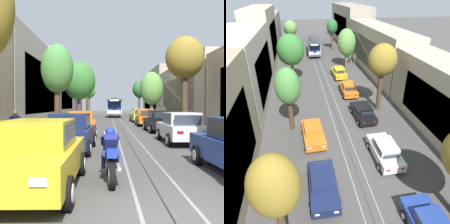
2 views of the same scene
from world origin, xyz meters
TOP-DOWN VIEW (x-y plane):
  - ground_plane at (0.00, 27.23)m, footprint 170.21×170.21m
  - trolley_track_rails at (0.00, 32.04)m, footprint 1.14×76.08m
  - building_facade_left at (-9.92, 32.62)m, footprint 5.50×67.78m
  - building_facade_right at (9.97, 36.78)m, footprint 5.54×67.78m
  - parked_car_yellow_near_left at (-2.72, 2.02)m, footprint 2.00×4.36m
  - parked_car_navy_second_left at (-2.70, 7.51)m, footprint 2.06×4.39m
  - parked_car_orange_mid_left at (-2.83, 13.63)m, footprint 2.14×4.42m
  - parked_car_white_second_right at (2.63, 10.01)m, footprint 2.01×4.36m
  - parked_car_black_mid_right at (2.72, 16.50)m, footprint 2.08×4.39m
  - parked_car_orange_fourth_right at (2.60, 22.91)m, footprint 2.06×4.39m
  - parked_car_yellow_fifth_right at (2.59, 29.50)m, footprint 2.09×4.40m
  - street_tree_kerb_left_second at (-4.71, 15.75)m, footprint 2.29×2.22m
  - street_tree_kerb_left_mid at (-4.48, 28.51)m, footprint 3.80×3.38m
  - street_tree_kerb_left_fourth at (-4.47, 40.33)m, footprint 2.46×2.45m
  - street_tree_kerb_left_far at (-4.87, 51.93)m, footprint 2.37×2.06m
  - street_tree_kerb_right_second at (5.01, 18.16)m, footprint 3.07×2.56m
  - street_tree_kerb_right_mid at (4.85, 34.39)m, footprint 3.13×2.96m
  - street_tree_kerb_right_fourth at (4.68, 48.48)m, footprint 2.48×2.43m
  - cable_car_trolley at (-0.00, 45.30)m, footprint 2.82×9.17m
  - motorcycle_with_rider at (-1.04, 2.65)m, footprint 0.56×1.99m
  - pedestrian_on_left_pavement at (6.99, 36.13)m, footprint 0.55×0.39m
  - pedestrian_on_right_pavement at (6.22, 37.37)m, footprint 0.55×0.30m
  - pedestrian_crossing_far at (-5.49, 8.95)m, footprint 0.55×0.33m

SIDE VIEW (x-z plane):
  - ground_plane at x=0.00m, z-range 0.00..0.00m
  - trolley_track_rails at x=0.00m, z-range 0.00..0.01m
  - motorcycle_with_rider at x=-1.04m, z-range -0.04..1.33m
  - parked_car_yellow_near_left at x=-2.72m, z-range 0.01..1.59m
  - parked_car_navy_second_left at x=-2.70m, z-range 0.01..1.59m
  - parked_car_orange_mid_left at x=-2.83m, z-range 0.01..1.59m
  - parked_car_white_second_right at x=2.63m, z-range 0.01..1.59m
  - parked_car_black_mid_right at x=2.72m, z-range 0.01..1.59m
  - parked_car_orange_fourth_right at x=2.60m, z-range 0.01..1.59m
  - parked_car_yellow_fifth_right at x=2.59m, z-range 0.01..1.59m
  - pedestrian_on_right_pavement at x=6.22m, z-range 0.10..1.71m
  - pedestrian_crossing_far at x=-5.49m, z-range 0.11..1.82m
  - pedestrian_on_left_pavement at x=6.99m, z-range 0.11..1.84m
  - cable_car_trolley at x=0.00m, z-range 0.02..3.30m
  - building_facade_right at x=9.97m, z-range -0.62..8.54m
  - building_facade_left at x=-9.92m, z-range -0.64..9.01m
  - street_tree_kerb_right_mid at x=4.85m, z-range 0.99..7.59m
  - street_tree_kerb_left_second at x=-4.71m, z-range 1.32..7.62m
  - street_tree_kerb_left_far at x=-4.87m, z-range 1.66..7.78m
  - street_tree_kerb_left_mid at x=-4.48m, z-range 1.30..8.32m
  - street_tree_kerb_right_fourth at x=4.68m, z-range 1.63..8.28m
  - street_tree_kerb_right_second at x=5.01m, z-range 1.89..9.36m
  - street_tree_kerb_left_fourth at x=-4.47m, z-range 2.26..9.68m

